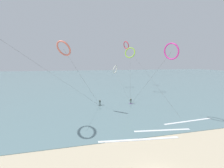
{
  "coord_description": "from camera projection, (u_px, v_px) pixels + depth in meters",
  "views": [
    {
      "loc": [
        -8.15,
        -12.23,
        12.86
      ],
      "look_at": [
        0.0,
        23.85,
        7.16
      ],
      "focal_mm": 23.14,
      "sensor_mm": 36.0,
      "label": 1
    }
  ],
  "objects": [
    {
      "name": "wave_crest_far",
      "position": [
        189.0,
        121.0,
        31.31
      ],
      "size": [
        12.12,
        1.18,
        0.12
      ],
      "primitive_type": "cube",
      "rotation": [
        0.0,
        0.0,
        0.06
      ],
      "color": "white",
      "rests_on": "ground"
    },
    {
      "name": "sea_water",
      "position": [
        90.0,
        77.0,
        120.45
      ],
      "size": [
        400.0,
        200.0,
        0.08
      ],
      "primitive_type": "cube",
      "color": "slate",
      "rests_on": "ground"
    },
    {
      "name": "wave_crest_mid",
      "position": [
        162.0,
        130.0,
        27.16
      ],
      "size": [
        10.78,
        1.89,
        0.12
      ],
      "primitive_type": "cube",
      "rotation": [
        0.0,
        0.0,
        -0.13
      ],
      "color": "white",
      "rests_on": "ground"
    },
    {
      "name": "kite_ivory",
      "position": [
        115.0,
        69.0,
        70.14
      ],
      "size": [
        3.74,
        29.89,
        11.27
      ],
      "rotation": [
        0.0,
        0.0,
        4.05
      ],
      "color": "silver",
      "rests_on": "ground"
    },
    {
      "name": "kite_crimson",
      "position": [
        126.0,
        45.0,
        73.07
      ],
      "size": [
        2.81,
        47.07,
        23.2
      ],
      "rotation": [
        0.0,
        0.0,
        1.89
      ],
      "color": "red",
      "rests_on": "ground"
    },
    {
      "name": "wave_crest_near",
      "position": [
        139.0,
        140.0,
        23.94
      ],
      "size": [
        13.6,
        1.98,
        0.12
      ],
      "primitive_type": "cube",
      "rotation": [
        0.0,
        0.0,
        -0.11
      ],
      "color": "white",
      "rests_on": "ground"
    },
    {
      "name": "kite_coral",
      "position": [
        64.0,
        48.0,
        31.78
      ],
      "size": [
        10.98,
        9.0,
        17.48
      ],
      "rotation": [
        0.0,
        0.0,
        2.46
      ],
      "color": "#EA7260",
      "rests_on": "ground"
    },
    {
      "name": "kite_magenta",
      "position": [
        171.0,
        51.0,
        27.76
      ],
      "size": [
        3.31,
        17.11,
        16.49
      ],
      "rotation": [
        0.0,
        0.0,
        1.93
      ],
      "color": "#CC288E",
      "rests_on": "ground"
    },
    {
      "name": "surfer_charcoal",
      "position": [
        100.0,
        103.0,
        42.7
      ],
      "size": [
        1.4,
        0.73,
        1.7
      ],
      "rotation": [
        0.0,
        0.0,
        5.54
      ],
      "color": "black",
      "rests_on": "ground"
    },
    {
      "name": "surfer_violet",
      "position": [
        131.0,
        101.0,
        44.23
      ],
      "size": [
        1.4,
        0.72,
        1.7
      ],
      "rotation": [
        0.0,
        0.0,
        2.15
      ],
      "color": "purple",
      "rests_on": "ground"
    },
    {
      "name": "kite_lime",
      "position": [
        130.0,
        53.0,
        56.67
      ],
      "size": [
        6.63,
        16.27,
        18.52
      ],
      "rotation": [
        0.0,
        0.0,
        5.56
      ],
      "color": "#8CC62D",
      "rests_on": "ground"
    }
  ]
}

